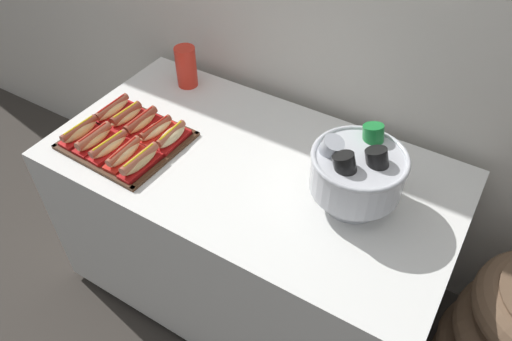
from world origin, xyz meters
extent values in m
plane|color=#38332D|center=(0.00, 0.00, 0.00)|extent=(10.00, 10.00, 0.00)
cube|color=white|center=(0.00, 0.00, 0.41)|extent=(1.47, 0.79, 0.73)
cylinder|color=black|center=(-0.62, -0.28, 0.02)|extent=(0.05, 0.05, 0.04)
cylinder|color=black|center=(-0.62, 0.28, 0.02)|extent=(0.05, 0.05, 0.04)
cylinder|color=black|center=(0.62, 0.28, 0.02)|extent=(0.05, 0.05, 0.04)
cube|color=#472B19|center=(-0.45, -0.14, 0.78)|extent=(0.42, 0.37, 0.01)
cube|color=#472B19|center=(-0.46, -0.32, 0.79)|extent=(0.41, 0.03, 0.01)
cube|color=#472B19|center=(-0.45, 0.03, 0.79)|extent=(0.41, 0.03, 0.01)
cube|color=#472B19|center=(-0.65, -0.14, 0.79)|extent=(0.03, 0.36, 0.01)
cube|color=#472B19|center=(-0.26, -0.15, 0.79)|extent=(0.03, 0.36, 0.01)
cube|color=red|center=(-0.61, -0.22, 0.79)|extent=(0.07, 0.17, 0.02)
ellipsoid|color=tan|center=(-0.61, -0.22, 0.82)|extent=(0.06, 0.16, 0.04)
cylinder|color=brown|center=(-0.61, -0.22, 0.83)|extent=(0.03, 0.16, 0.03)
cylinder|color=yellow|center=(-0.61, -0.22, 0.84)|extent=(0.01, 0.13, 0.01)
cube|color=#B21414|center=(-0.53, -0.22, 0.79)|extent=(0.07, 0.17, 0.02)
ellipsoid|color=tan|center=(-0.53, -0.22, 0.81)|extent=(0.06, 0.16, 0.04)
cylinder|color=#A8563D|center=(-0.53, -0.22, 0.83)|extent=(0.04, 0.15, 0.03)
cylinder|color=red|center=(-0.53, -0.22, 0.84)|extent=(0.01, 0.13, 0.01)
cube|color=red|center=(-0.46, -0.23, 0.79)|extent=(0.08, 0.17, 0.02)
ellipsoid|color=#E0BC7F|center=(-0.46, -0.23, 0.81)|extent=(0.06, 0.16, 0.04)
cylinder|color=#9E4C38|center=(-0.46, -0.23, 0.83)|extent=(0.04, 0.16, 0.03)
cylinder|color=yellow|center=(-0.46, -0.23, 0.84)|extent=(0.02, 0.13, 0.01)
cube|color=red|center=(-0.38, -0.23, 0.79)|extent=(0.07, 0.17, 0.02)
ellipsoid|color=beige|center=(-0.38, -0.23, 0.81)|extent=(0.05, 0.15, 0.04)
cylinder|color=#A8563D|center=(-0.38, -0.23, 0.83)|extent=(0.03, 0.16, 0.03)
cylinder|color=red|center=(-0.38, -0.23, 0.84)|extent=(0.01, 0.13, 0.01)
cube|color=#B21414|center=(-0.31, -0.23, 0.79)|extent=(0.07, 0.18, 0.02)
ellipsoid|color=tan|center=(-0.31, -0.23, 0.82)|extent=(0.05, 0.17, 0.04)
cylinder|color=#A8563D|center=(-0.31, -0.23, 0.83)|extent=(0.04, 0.17, 0.03)
cylinder|color=yellow|center=(-0.31, -0.23, 0.84)|extent=(0.01, 0.14, 0.01)
cube|color=#B21414|center=(-0.60, -0.06, 0.79)|extent=(0.06, 0.18, 0.02)
ellipsoid|color=#E0BC7F|center=(-0.60, -0.06, 0.81)|extent=(0.05, 0.17, 0.04)
cylinder|color=#9E4C38|center=(-0.60, -0.06, 0.83)|extent=(0.03, 0.16, 0.03)
cylinder|color=red|center=(-0.60, -0.06, 0.84)|extent=(0.01, 0.14, 0.01)
cube|color=#B21414|center=(-0.53, -0.06, 0.79)|extent=(0.08, 0.17, 0.02)
ellipsoid|color=#E0BC7F|center=(-0.53, -0.06, 0.81)|extent=(0.06, 0.15, 0.04)
cylinder|color=brown|center=(-0.53, -0.06, 0.82)|extent=(0.04, 0.14, 0.03)
cylinder|color=yellow|center=(-0.53, -0.06, 0.84)|extent=(0.02, 0.12, 0.01)
cube|color=#B21414|center=(-0.45, -0.06, 0.79)|extent=(0.07, 0.17, 0.02)
ellipsoid|color=tan|center=(-0.45, -0.06, 0.81)|extent=(0.05, 0.16, 0.04)
cylinder|color=brown|center=(-0.45, -0.06, 0.83)|extent=(0.04, 0.16, 0.03)
cylinder|color=red|center=(-0.45, -0.06, 0.84)|extent=(0.01, 0.13, 0.01)
cube|color=red|center=(-0.38, -0.06, 0.79)|extent=(0.08, 0.17, 0.02)
ellipsoid|color=beige|center=(-0.38, -0.06, 0.81)|extent=(0.07, 0.16, 0.04)
cylinder|color=brown|center=(-0.38, -0.06, 0.82)|extent=(0.04, 0.15, 0.03)
cylinder|color=red|center=(-0.38, -0.06, 0.83)|extent=(0.02, 0.12, 0.01)
cube|color=#B21414|center=(-0.30, -0.07, 0.79)|extent=(0.07, 0.16, 0.02)
ellipsoid|color=beige|center=(-0.30, -0.07, 0.81)|extent=(0.06, 0.15, 0.04)
cylinder|color=#A8563D|center=(-0.30, -0.07, 0.83)|extent=(0.03, 0.15, 0.03)
cylinder|color=yellow|center=(-0.30, -0.07, 0.84)|extent=(0.01, 0.12, 0.01)
cylinder|color=silver|center=(0.38, 0.01, 0.78)|extent=(0.19, 0.19, 0.02)
cone|color=silver|center=(0.38, 0.01, 0.82)|extent=(0.07, 0.07, 0.05)
cylinder|color=silver|center=(0.38, 0.01, 0.91)|extent=(0.29, 0.29, 0.13)
torus|color=silver|center=(0.38, 0.01, 0.97)|extent=(0.30, 0.30, 0.02)
cylinder|color=black|center=(0.44, 0.01, 0.96)|extent=(0.13, 0.11, 0.14)
cylinder|color=#197A33|center=(0.38, 0.11, 0.96)|extent=(0.11, 0.11, 0.14)
cylinder|color=#B7BCC6|center=(0.28, -0.01, 0.96)|extent=(0.12, 0.10, 0.14)
cylinder|color=black|center=(0.37, -0.06, 0.96)|extent=(0.12, 0.10, 0.14)
cylinder|color=red|center=(-0.49, 0.28, 0.83)|extent=(0.09, 0.09, 0.10)
cylinder|color=red|center=(-0.49, 0.28, 0.84)|extent=(0.09, 0.09, 0.10)
cylinder|color=red|center=(-0.49, 0.28, 0.86)|extent=(0.09, 0.09, 0.10)
cylinder|color=red|center=(-0.49, 0.28, 0.88)|extent=(0.09, 0.09, 0.10)
cylinder|color=red|center=(-0.49, 0.28, 0.90)|extent=(0.09, 0.09, 0.10)
camera|label=1|loc=(0.68, -1.07, 1.95)|focal=34.16mm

